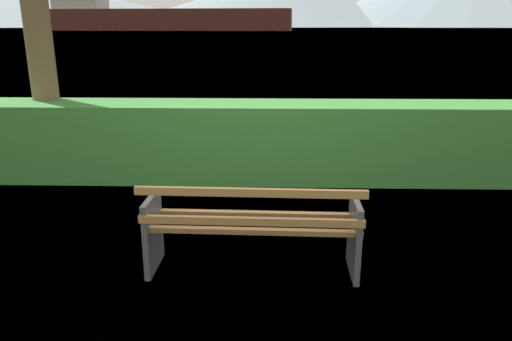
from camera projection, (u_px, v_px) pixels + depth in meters
name	position (u px, v px, depth m)	size (l,w,h in m)	color
ground_plane	(253.00, 268.00, 4.36)	(1400.00, 1400.00, 0.00)	#4C6B33
water_surface	(270.00, 28.00, 298.02)	(620.00, 620.00, 0.00)	#6B8EA3
park_bench	(252.00, 227.00, 4.17)	(1.86, 0.62, 0.87)	#A0703F
hedge_row	(259.00, 141.00, 6.80)	(12.04, 0.89, 1.07)	#387A33
cargo_ship_large	(141.00, 12.00, 180.17)	(97.33, 20.80, 23.78)	#471E19
fishing_boat_near	(131.00, 28.00, 233.68)	(5.82, 4.63, 2.21)	silver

